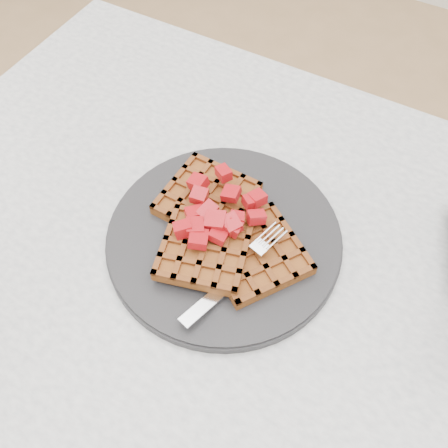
# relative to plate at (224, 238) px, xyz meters

# --- Properties ---
(ground) EXTENTS (4.00, 4.00, 0.00)m
(ground) POSITION_rel_plate_xyz_m (0.11, -0.04, -0.76)
(ground) COLOR tan
(ground) RESTS_ON ground
(table) EXTENTS (1.20, 0.80, 0.75)m
(table) POSITION_rel_plate_xyz_m (0.11, -0.04, -0.12)
(table) COLOR silver
(table) RESTS_ON ground
(plate) EXTENTS (0.31, 0.31, 0.02)m
(plate) POSITION_rel_plate_xyz_m (0.00, 0.00, 0.00)
(plate) COLOR black
(plate) RESTS_ON table
(waffles) EXTENTS (0.23, 0.20, 0.03)m
(waffles) POSITION_rel_plate_xyz_m (0.00, -0.00, 0.02)
(waffles) COLOR brown
(waffles) RESTS_ON plate
(strawberry_pile) EXTENTS (0.15, 0.15, 0.02)m
(strawberry_pile) POSITION_rel_plate_xyz_m (0.00, 0.00, 0.05)
(strawberry_pile) COLOR #8E0009
(strawberry_pile) RESTS_ON waffles
(fork) EXTENTS (0.07, 0.18, 0.02)m
(fork) POSITION_rel_plate_xyz_m (0.05, -0.04, 0.02)
(fork) COLOR silver
(fork) RESTS_ON plate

